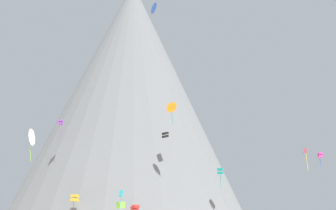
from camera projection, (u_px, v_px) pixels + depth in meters
The scene contains 15 objects.
rock_massif at pixel (133, 111), 111.68m from camera, with size 79.32×79.32×68.76m.
kite_magenta_mid at pixel (320, 155), 87.15m from camera, with size 0.91×0.96×3.11m.
kite_violet_mid at pixel (61, 123), 90.27m from camera, with size 0.78×0.79×3.67m.
kite_cyan_low at pixel (121, 198), 58.26m from camera, with size 0.73×0.51×3.72m.
kite_indigo_low at pixel (97, 205), 81.89m from camera, with size 0.84×0.68×3.76m.
kite_orange_high at pixel (172, 108), 84.63m from camera, with size 2.19×1.37×4.34m.
kite_blue_high at pixel (155, 8), 68.02m from camera, with size 1.40×1.78×1.82m.
kite_gold_low at pixel (75, 198), 79.14m from camera, with size 1.41×1.42×4.25m.
kite_red_low at pixel (135, 210), 75.10m from camera, with size 1.69×1.69×2.92m.
kite_lime_low at pixel (121, 205), 64.04m from camera, with size 1.27×1.27×0.88m.
kite_white_mid at pixel (31, 137), 63.23m from camera, with size 0.63×2.48×4.67m.
kite_teal_mid at pixel (220, 171), 86.23m from camera, with size 1.28×1.30×3.76m.
kite_black_mid at pixel (165, 135), 86.86m from camera, with size 1.41×1.41×1.27m.
kite_pink_low at pixel (189, 193), 87.99m from camera, with size 0.84×0.83×0.92m.
kite_rainbow_mid at pixel (306, 154), 71.57m from camera, with size 0.52×1.09×3.70m.
Camera 1 is at (1.54, -36.36, 4.42)m, focal length 47.85 mm.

